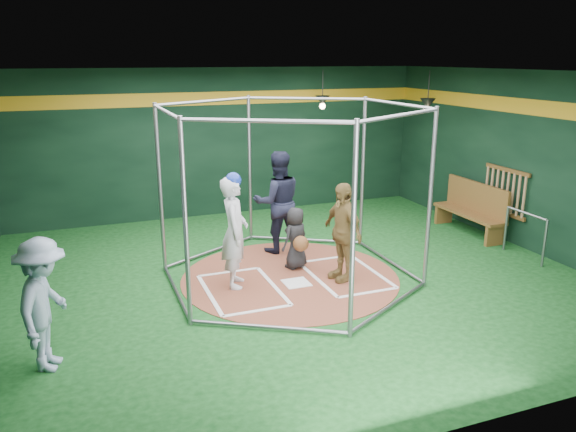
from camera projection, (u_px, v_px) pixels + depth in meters
name	position (u px, v px, depth m)	size (l,w,h in m)	color
room_shell	(290.00, 180.00, 9.38)	(10.10, 9.10, 3.53)	#0D3C13
clay_disc	(290.00, 277.00, 9.85)	(3.80, 3.80, 0.01)	brown
home_plate	(296.00, 283.00, 9.57)	(0.43, 0.43, 0.01)	white
batter_box_left	(242.00, 290.00, 9.29)	(1.17, 1.77, 0.01)	white
batter_box_right	(345.00, 274.00, 9.95)	(1.17, 1.77, 0.01)	white
batting_cage	(290.00, 195.00, 9.44)	(4.05, 4.67, 3.00)	gray
bat_rack	(505.00, 191.00, 11.61)	(0.07, 1.25, 0.98)	brown
pendant_lamp_near	(322.00, 101.00, 13.09)	(0.34, 0.34, 0.90)	black
pendant_lamp_far	(428.00, 104.00, 12.27)	(0.34, 0.34, 0.90)	black
batter_figure	(234.00, 231.00, 9.25)	(0.63, 0.79, 1.94)	silver
visitor_leopard	(342.00, 232.00, 9.54)	(1.00, 0.42, 1.71)	#A58646
catcher_figure	(296.00, 238.00, 10.12)	(0.65, 0.67, 1.13)	black
umpire	(278.00, 202.00, 10.92)	(0.97, 0.76, 2.00)	black
bystander_blue	(44.00, 305.00, 6.80)	(1.09, 0.63, 1.69)	#97ADC8
dugout_bench	(472.00, 208.00, 12.18)	(0.45, 1.94, 1.13)	brown
steel_railing	(525.00, 228.00, 10.66)	(0.05, 1.06, 0.91)	gray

